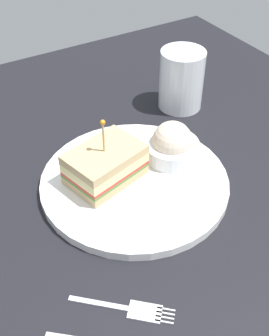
{
  "coord_description": "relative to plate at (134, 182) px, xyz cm",
  "views": [
    {
      "loc": [
        -22.95,
        -38.33,
        42.11
      ],
      "look_at": [
        0.0,
        0.0,
        3.29
      ],
      "focal_mm": 46.15,
      "sensor_mm": 36.0,
      "label": 1
    }
  ],
  "objects": [
    {
      "name": "ground_plane",
      "position": [
        0.0,
        0.0,
        -1.65
      ],
      "size": [
        90.73,
        90.73,
        2.0
      ],
      "primitive_type": "cube",
      "color": "black"
    },
    {
      "name": "plate",
      "position": [
        0.0,
        0.0,
        0.0
      ],
      "size": [
        26.43,
        26.43,
        1.29
      ],
      "primitive_type": "cylinder",
      "color": "white",
      "rests_on": "ground_plane"
    },
    {
      "name": "sandwich_half_center",
      "position": [
        -3.35,
        2.24,
        3.09
      ],
      "size": [
        11.6,
        9.35,
        9.81
      ],
      "color": "tan",
      "rests_on": "plate"
    },
    {
      "name": "coleslaw_bowl",
      "position": [
        7.23,
        1.46,
        2.81
      ],
      "size": [
        8.1,
        8.1,
        5.83
      ],
      "color": "white",
      "rests_on": "plate"
    },
    {
      "name": "drink_glass",
      "position": [
        17.63,
        13.82,
        4.19
      ],
      "size": [
        7.6,
        7.6,
        10.33
      ],
      "color": "silver",
      "rests_on": "ground_plane"
    },
    {
      "name": "fork",
      "position": [
        -10.23,
        -16.73,
        -0.47
      ],
      "size": [
        9.44,
        8.74,
        0.35
      ],
      "color": "silver",
      "rests_on": "ground_plane"
    }
  ]
}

